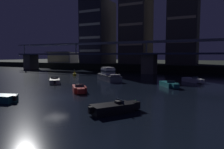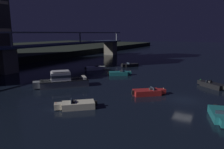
{
  "view_description": "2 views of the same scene",
  "coord_description": "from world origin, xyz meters",
  "views": [
    {
      "loc": [
        17.93,
        -19.97,
        5.26
      ],
      "look_at": [
        -1.72,
        19.03,
        1.33
      ],
      "focal_mm": 33.83,
      "sensor_mm": 36.0,
      "label": 1
    },
    {
      "loc": [
        -28.43,
        -5.0,
        9.09
      ],
      "look_at": [
        1.78,
        12.44,
        2.05
      ],
      "focal_mm": 33.08,
      "sensor_mm": 36.0,
      "label": 2
    }
  ],
  "objects": [
    {
      "name": "ground_plane",
      "position": [
        0.0,
        0.0,
        0.0
      ],
      "size": [
        400.0,
        400.0,
        0.0
      ],
      "primitive_type": "plane",
      "color": "black"
    },
    {
      "name": "river_bridge",
      "position": [
        0.0,
        39.79,
        4.58
      ],
      "size": [
        101.76,
        6.4,
        9.38
      ],
      "color": "#605B51",
      "rests_on": "ground"
    },
    {
      "name": "cabin_cruiser_near_left",
      "position": [
        -2.87,
        19.56,
        1.05
      ],
      "size": [
        8.2,
        7.6,
        2.79
      ],
      "color": "gray",
      "rests_on": "ground"
    },
    {
      "name": "speedboat_near_center",
      "position": [
        10.71,
        15.77,
        0.41
      ],
      "size": [
        3.99,
        4.69,
        1.16
      ],
      "color": "#196066",
      "rests_on": "ground"
    },
    {
      "name": "speedboat_near_right",
      "position": [
        22.63,
        18.71,
        0.41
      ],
      "size": [
        4.78,
        3.81,
        1.16
      ],
      "color": "black",
      "rests_on": "ground"
    },
    {
      "name": "speedboat_mid_left",
      "position": [
        9.45,
        -2.7,
        0.41
      ],
      "size": [
        3.89,
        4.75,
        1.16
      ],
      "color": "black",
      "rests_on": "ground"
    },
    {
      "name": "speedboat_mid_center",
      "position": [
        -4.58,
        -4.67,
        0.41
      ],
      "size": [
        5.18,
        2.77,
        1.16
      ],
      "color": "#196066",
      "rests_on": "ground"
    },
    {
      "name": "speedboat_mid_right",
      "position": [
        13.55,
        24.24,
        0.41
      ],
      "size": [
        4.52,
        4.24,
        1.16
      ],
      "color": "silver",
      "rests_on": "ground"
    },
    {
      "name": "speedboat_far_left",
      "position": [
        -9.81,
        10.77,
        0.41
      ],
      "size": [
        4.25,
        4.51,
        1.16
      ],
      "color": "beige",
      "rests_on": "ground"
    },
    {
      "name": "speedboat_far_center",
      "position": [
        -0.07,
        5.13,
        0.41
      ],
      "size": [
        4.21,
        4.55,
        1.16
      ],
      "color": "maroon",
      "rests_on": "ground"
    }
  ]
}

